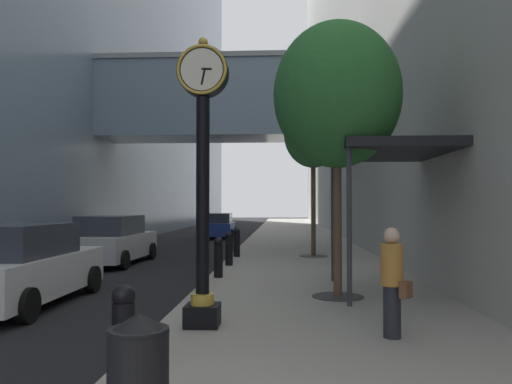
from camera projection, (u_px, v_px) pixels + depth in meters
ground_plane at (248, 241)px, 29.49m from camera, size 110.00×110.00×0.00m
sidewalk_right at (295, 237)px, 32.33m from camera, size 5.69×80.00×0.14m
street_clock at (203, 166)px, 8.20m from camera, size 0.84×0.55×4.74m
bollard_nearest at (123, 332)px, 5.52m from camera, size 0.26×0.26×1.09m
bollard_third at (202, 269)px, 10.94m from camera, size 0.26×0.26×1.09m
bollard_fourth at (218, 256)px, 13.65m from camera, size 0.26×0.26×1.09m
bollard_fifth at (229, 248)px, 16.36m from camera, size 0.26×0.26×1.09m
bollard_sixth at (237, 242)px, 19.07m from camera, size 0.26×0.26×1.09m
street_tree_near at (337, 96)px, 10.84m from camera, size 2.76×2.76×5.94m
street_tree_mid_near at (313, 135)px, 19.38m from camera, size 2.26×2.26×6.01m
trash_bin at (138, 373)px, 4.26m from camera, size 0.53×0.53×1.05m
pedestrian_walking at (392, 280)px, 7.45m from camera, size 0.52×0.50×1.63m
storefront_awning at (388, 153)px, 11.38m from camera, size 2.40×3.60×3.30m
car_silver_near at (113, 241)px, 17.89m from camera, size 2.17×4.72×1.73m
car_blue_mid at (219, 226)px, 31.95m from camera, size 2.12×4.70×1.59m
car_white_far at (21, 266)px, 10.48m from camera, size 2.08×4.64×1.71m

